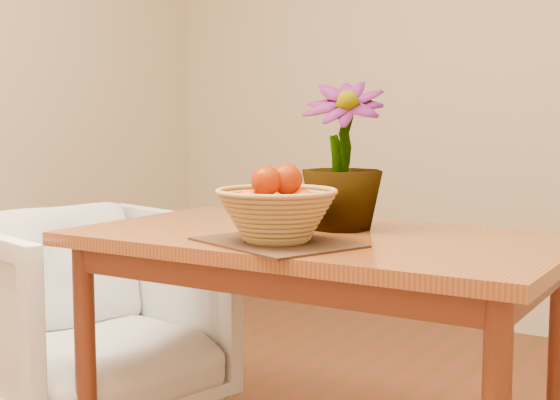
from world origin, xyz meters
The scene contains 7 objects.
wall_back centered at (0.00, 2.25, 1.35)m, with size 4.00×0.02×2.70m, color beige.
table centered at (0.00, 0.30, 0.66)m, with size 1.40×0.80×0.75m.
placemat centered at (0.00, 0.08, 0.75)m, with size 0.41×0.31×0.01m, color #331F12.
wicker_basket centered at (0.00, 0.08, 0.82)m, with size 0.32×0.32×0.13m.
orange_pile centered at (0.00, 0.08, 0.88)m, with size 0.20×0.19×0.15m.
potted_plant centered at (0.02, 0.41, 0.97)m, with size 0.25×0.25×0.44m, color #1B4413.
armchair centered at (-0.94, 0.31, 0.41)m, with size 0.80×0.75×0.82m, color #8A6F5F.
Camera 1 is at (1.07, -1.66, 1.08)m, focal length 50.00 mm.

